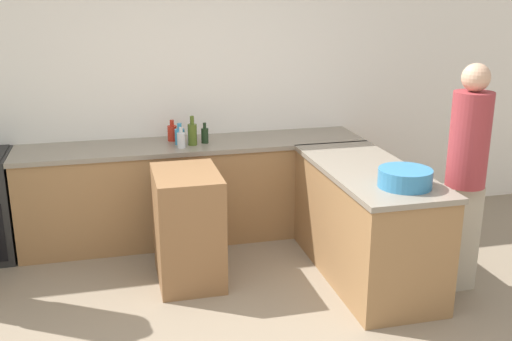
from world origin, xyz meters
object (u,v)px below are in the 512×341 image
object	(u,v)px
person_at_peninsula	(466,169)
hot_sauce_bottle	(172,133)
olive_oil_bottle	(192,134)
wine_bottle_dark	(205,135)
mixing_bowl	(405,178)
vinegar_bottle_clear	(181,140)
island_table	(188,227)
dish_soap_bottle	(180,136)

from	to	relation	value
person_at_peninsula	hot_sauce_bottle	bearing A→B (deg)	140.63
olive_oil_bottle	wine_bottle_dark	distance (m)	0.13
olive_oil_bottle	mixing_bowl	bearing A→B (deg)	-50.08
olive_oil_bottle	vinegar_bottle_clear	bearing A→B (deg)	-146.20
island_table	dish_soap_bottle	bearing A→B (deg)	85.98
island_table	person_at_peninsula	size ratio (longest dim) A/B	0.51
mixing_bowl	wine_bottle_dark	world-z (taller)	wine_bottle_dark
island_table	hot_sauce_bottle	world-z (taller)	hot_sauce_bottle
dish_soap_bottle	hot_sauce_bottle	xyz separation A→B (m)	(-0.05, 0.14, 0.00)
person_at_peninsula	olive_oil_bottle	bearing A→B (deg)	141.99
mixing_bowl	dish_soap_bottle	size ratio (longest dim) A/B	1.98
island_table	mixing_bowl	xyz separation A→B (m)	(1.43, -0.73, 0.51)
wine_bottle_dark	hot_sauce_bottle	xyz separation A→B (m)	(-0.27, 0.16, 0.00)
wine_bottle_dark	hot_sauce_bottle	bearing A→B (deg)	150.17
olive_oil_bottle	person_at_peninsula	world-z (taller)	person_at_peninsula
olive_oil_bottle	hot_sauce_bottle	xyz separation A→B (m)	(-0.16, 0.20, -0.03)
olive_oil_bottle	hot_sauce_bottle	size ratio (longest dim) A/B	1.36
olive_oil_bottle	hot_sauce_bottle	distance (m)	0.25
mixing_bowl	olive_oil_bottle	bearing A→B (deg)	129.92
dish_soap_bottle	island_table	bearing A→B (deg)	-94.02
mixing_bowl	olive_oil_bottle	world-z (taller)	olive_oil_bottle
island_table	wine_bottle_dark	size ratio (longest dim) A/B	4.79
wine_bottle_dark	hot_sauce_bottle	world-z (taller)	hot_sauce_bottle
wine_bottle_dark	person_at_peninsula	xyz separation A→B (m)	(1.69, -1.45, -0.01)
island_table	vinegar_bottle_clear	size ratio (longest dim) A/B	4.88
wine_bottle_dark	hot_sauce_bottle	size ratio (longest dim) A/B	0.97
island_table	mixing_bowl	bearing A→B (deg)	-26.99
olive_oil_bottle	dish_soap_bottle	bearing A→B (deg)	152.94
mixing_bowl	hot_sauce_bottle	world-z (taller)	hot_sauce_bottle
hot_sauce_bottle	person_at_peninsula	distance (m)	2.53
island_table	dish_soap_bottle	distance (m)	0.99
dish_soap_bottle	wine_bottle_dark	world-z (taller)	dish_soap_bottle
dish_soap_bottle	wine_bottle_dark	bearing A→B (deg)	-2.92
mixing_bowl	dish_soap_bottle	distance (m)	2.08
island_table	dish_soap_bottle	size ratio (longest dim) A/B	4.70
olive_oil_bottle	person_at_peninsula	distance (m)	2.29
mixing_bowl	wine_bottle_dark	size ratio (longest dim) A/B	2.02
vinegar_bottle_clear	hot_sauce_bottle	distance (m)	0.27
vinegar_bottle_clear	person_at_peninsula	world-z (taller)	person_at_peninsula
mixing_bowl	person_at_peninsula	bearing A→B (deg)	10.41
mixing_bowl	vinegar_bottle_clear	bearing A→B (deg)	133.66
dish_soap_bottle	person_at_peninsula	world-z (taller)	person_at_peninsula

